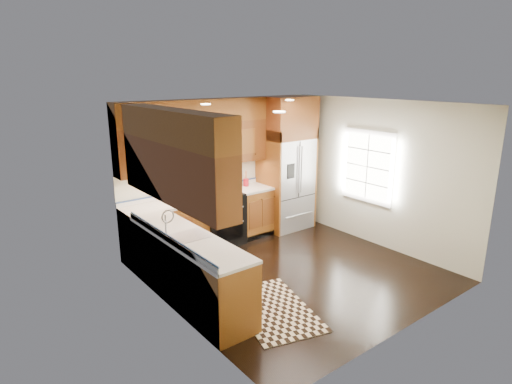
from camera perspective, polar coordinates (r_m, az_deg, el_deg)
ground at (r=6.87m, az=4.81°, el=-10.53°), size 4.00×4.00×0.00m
wall_back at (r=7.95m, az=-4.74°, el=3.03°), size 4.00×0.02×2.60m
wall_left at (r=5.31m, az=-11.05°, el=-3.54°), size 0.02×4.00×2.60m
wall_right at (r=7.87m, az=15.87°, el=2.36°), size 0.02×4.00×2.60m
window at (r=7.95m, az=14.67°, el=3.31°), size 0.04×1.10×1.30m
base_cabinets at (r=6.69m, az=-8.29°, el=-7.15°), size 2.85×3.00×0.90m
countertop at (r=6.69m, az=-7.88°, el=-2.85°), size 2.86×3.01×0.04m
upper_cabinets at (r=6.46m, az=-9.04°, el=6.56°), size 2.85×3.00×1.15m
range at (r=7.77m, az=-4.82°, el=-3.63°), size 0.76×0.67×0.95m
microwave at (r=7.58m, az=-5.56°, el=5.17°), size 0.76×0.40×0.42m
refrigerator at (r=8.43m, az=4.08°, el=3.79°), size 0.98×0.75×2.60m
sink_faucet at (r=5.72m, az=-9.56°, el=-5.35°), size 0.54×0.44×0.37m
rug at (r=5.87m, az=2.30°, el=-15.29°), size 1.26×1.68×0.01m
knife_block at (r=7.34m, az=-10.36°, el=-0.11°), size 0.15×0.18×0.31m
utensil_crock at (r=8.14m, az=-1.35°, el=1.52°), size 0.14×0.14×0.30m
cutting_board at (r=8.01m, az=-2.98°, el=0.60°), size 0.42×0.42×0.02m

